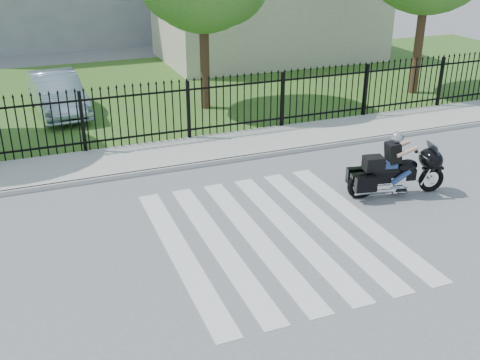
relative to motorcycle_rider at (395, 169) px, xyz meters
name	(u,v)px	position (x,y,z in m)	size (l,w,h in m)	color
ground	(274,234)	(-3.39, -0.72, -0.65)	(120.00, 120.00, 0.00)	slate
crosswalk	(274,234)	(-3.39, -0.72, -0.65)	(5.00, 5.50, 0.01)	silver
sidewalk	(200,150)	(-3.39, 4.28, -0.59)	(40.00, 2.00, 0.12)	#ADAAA3
curb	(211,163)	(-3.39, 3.28, -0.59)	(40.00, 0.12, 0.12)	#ADAAA3
grass_strip	(145,91)	(-3.39, 11.28, -0.64)	(40.00, 12.00, 0.02)	#306021
iron_fence	(189,112)	(-3.39, 5.28, 0.25)	(26.00, 0.04, 1.80)	black
building_low	(268,21)	(3.61, 15.28, 1.10)	(10.00, 6.00, 3.50)	beige
motorcycle_rider	(395,169)	(0.00, 0.00, 0.00)	(2.40, 1.06, 1.60)	black
parked_car	(57,93)	(-6.73, 9.52, 0.05)	(1.44, 4.13, 1.36)	#94A7BA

